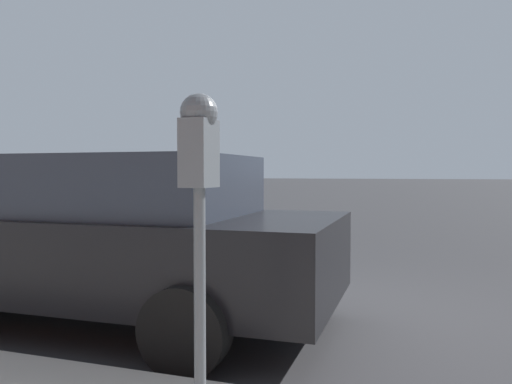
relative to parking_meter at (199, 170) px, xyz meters
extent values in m
plane|color=#2B2B2D|center=(2.61, -0.25, -1.42)|extent=(220.00, 220.00, 0.00)
cylinder|color=#4C5156|center=(0.00, 0.00, -0.67)|extent=(0.06, 0.06, 1.16)
cube|color=#4C5156|center=(0.00, 0.00, 0.08)|extent=(0.20, 0.14, 0.34)
sphere|color=#4C5156|center=(0.00, 0.00, 0.29)|extent=(0.19, 0.19, 0.19)
cube|color=#19389E|center=(0.11, 0.00, 0.04)|extent=(0.01, 0.11, 0.12)
cube|color=black|center=(0.11, 0.00, 0.16)|extent=(0.01, 0.10, 0.08)
cube|color=black|center=(1.68, 1.97, -0.75)|extent=(1.92, 4.80, 0.71)
cube|color=#232833|center=(1.68, 1.78, -0.13)|extent=(1.67, 2.70, 0.53)
cylinder|color=black|center=(2.58, 3.46, -1.10)|extent=(0.23, 0.64, 0.64)
cylinder|color=black|center=(0.78, 0.48, -1.10)|extent=(0.23, 0.64, 0.64)
cylinder|color=black|center=(2.62, 0.51, -1.10)|extent=(0.23, 0.64, 0.64)
camera|label=1|loc=(-2.28, -1.06, -0.01)|focal=35.00mm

